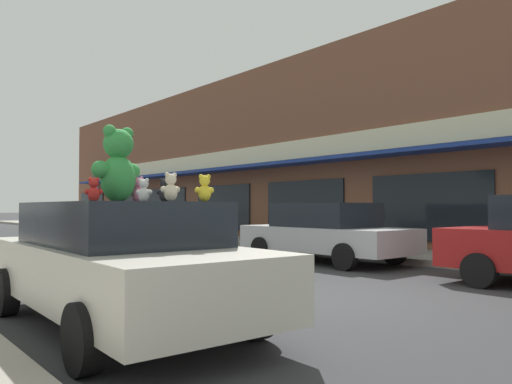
% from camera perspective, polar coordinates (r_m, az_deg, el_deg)
% --- Properties ---
extents(ground_plane, '(260.00, 260.00, 0.00)m').
position_cam_1_polar(ground_plane, '(8.10, 8.09, -11.70)').
color(ground_plane, '#333335').
extents(sidewalk_far, '(2.70, 90.00, 0.16)m').
position_cam_1_polar(sidewalk_far, '(13.15, 26.21, -7.35)').
color(sidewalk_far, gray).
rests_on(sidewalk_far, ground_plane).
extents(storefront_row, '(16.01, 36.12, 7.28)m').
position_cam_1_polar(storefront_row, '(27.81, 8.82, 2.89)').
color(storefront_row, brown).
rests_on(storefront_row, ground_plane).
extents(plush_art_car, '(2.11, 4.73, 1.46)m').
position_cam_1_polar(plush_art_car, '(6.15, -15.44, -7.57)').
color(plush_art_car, beige).
rests_on(plush_art_car, ground_plane).
extents(teddy_bear_giant, '(0.71, 0.47, 0.93)m').
position_cam_1_polar(teddy_bear_giant, '(6.30, -15.50, 2.93)').
color(teddy_bear_giant, green).
rests_on(teddy_bear_giant, plush_art_car).
extents(teddy_bear_pink, '(0.21, 0.23, 0.33)m').
position_cam_1_polar(teddy_bear_pink, '(6.37, -13.34, 0.23)').
color(teddy_bear_pink, pink).
rests_on(teddy_bear_pink, plush_art_car).
extents(teddy_bear_yellow, '(0.22, 0.15, 0.29)m').
position_cam_1_polar(teddy_bear_yellow, '(5.33, -5.90, 0.40)').
color(teddy_bear_yellow, yellow).
rests_on(teddy_bear_yellow, plush_art_car).
extents(teddy_bear_red, '(0.21, 0.15, 0.28)m').
position_cam_1_polar(teddy_bear_red, '(5.93, -18.06, 0.20)').
color(teddy_bear_red, red).
rests_on(teddy_bear_red, plush_art_car).
extents(teddy_bear_white, '(0.17, 0.19, 0.27)m').
position_cam_1_polar(teddy_bear_white, '(5.79, -12.69, 0.16)').
color(teddy_bear_white, white).
rests_on(teddy_bear_white, plush_art_car).
extents(teddy_bear_black, '(0.18, 0.18, 0.27)m').
position_cam_1_polar(teddy_bear_black, '(5.71, -10.39, 0.17)').
color(teddy_bear_black, black).
rests_on(teddy_bear_black, plush_art_car).
extents(teddy_bear_cream, '(0.22, 0.13, 0.30)m').
position_cam_1_polar(teddy_bear_cream, '(5.18, -9.73, 0.50)').
color(teddy_bear_cream, beige).
rests_on(teddy_bear_cream, plush_art_car).
extents(teddy_bear_purple, '(0.16, 0.15, 0.23)m').
position_cam_1_polar(teddy_bear_purple, '(6.72, -18.02, -0.23)').
color(teddy_bear_purple, purple).
rests_on(teddy_bear_purple, plush_art_car).
extents(parked_car_far_center, '(2.05, 4.62, 1.51)m').
position_cam_1_polar(parked_car_far_center, '(12.87, 7.88, -4.51)').
color(parked_car_far_center, '#B7B7BC').
rests_on(parked_car_far_center, ground_plane).
extents(parked_car_far_right, '(2.07, 4.10, 1.55)m').
position_cam_1_polar(parked_car_far_right, '(19.42, -10.43, -3.41)').
color(parked_car_far_right, black).
rests_on(parked_car_far_right, ground_plane).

